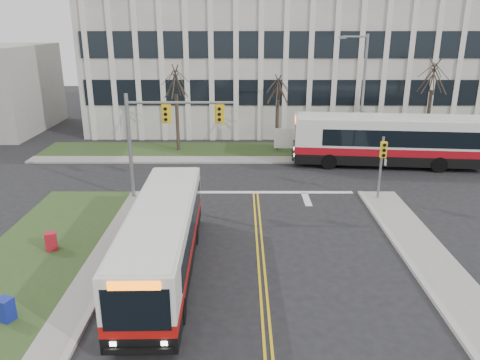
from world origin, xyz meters
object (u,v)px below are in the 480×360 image
bus_main (163,241)px  bus_cross (388,142)px  streetlight (361,90)px  newspaper_box_blue (6,311)px  newspaper_box_red (51,242)px  directory_sign (284,139)px

bus_main → bus_cross: (13.79, 15.60, 0.32)m
streetlight → bus_cross: size_ratio=0.69×
streetlight → newspaper_box_blue: (-17.04, -21.26, -4.72)m
newspaper_box_red → bus_cross: bearing=15.0°
streetlight → bus_main: streetlight is taller
streetlight → newspaper_box_red: bearing=-137.7°
directory_sign → bus_main: size_ratio=0.18×
newspaper_box_blue → newspaper_box_red: bearing=117.3°
bus_main → streetlight: bearing=54.7°
directory_sign → bus_main: bearing=-109.0°
bus_cross → newspaper_box_red: bearing=-48.7°
newspaper_box_blue → streetlight: bearing=73.3°
directory_sign → newspaper_box_blue: 25.34m
directory_sign → newspaper_box_blue: directory_sign is taller
newspaper_box_blue → bus_cross: bearing=67.5°
streetlight → newspaper_box_red: 24.16m
directory_sign → streetlight: bearing=-13.2°
bus_cross → newspaper_box_red: (-19.22, -13.74, -1.31)m
bus_main → newspaper_box_blue: bus_main is taller
bus_main → newspaper_box_blue: 6.10m
bus_main → bus_cross: bus_cross is taller
newspaper_box_blue → newspaper_box_red: same height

